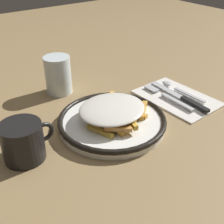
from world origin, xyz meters
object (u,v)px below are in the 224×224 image
at_px(fries_heap, 114,110).
at_px(knife, 183,98).
at_px(napkin, 178,98).
at_px(plate, 112,121).
at_px(water_glass, 58,75).
at_px(coffee_mug, 23,141).
at_px(spoon, 175,88).
at_px(fork, 168,97).

bearing_deg(fries_heap, knife, -5.19).
distance_m(fries_heap, napkin, 0.23).
xyz_separation_m(plate, water_glass, (-0.02, 0.23, 0.04)).
xyz_separation_m(fries_heap, water_glass, (-0.02, 0.23, 0.01)).
bearing_deg(knife, plate, 174.18).
height_order(fries_heap, coffee_mug, coffee_mug).
bearing_deg(coffee_mug, knife, -4.86).
bearing_deg(knife, fries_heap, 174.81).
xyz_separation_m(fries_heap, spoon, (0.25, 0.03, -0.03)).
height_order(fries_heap, knife, fries_heap).
relative_size(plate, fork, 1.46).
distance_m(fries_heap, water_glass, 0.24).
relative_size(spoon, water_glass, 1.42).
height_order(napkin, water_glass, water_glass).
bearing_deg(knife, water_glass, 133.67).
bearing_deg(water_glass, napkin, -44.02).
bearing_deg(fries_heap, plate, 144.03).
distance_m(plate, fork, 0.20).
height_order(plate, fries_heap, fries_heap).
xyz_separation_m(plate, coffee_mug, (-0.21, 0.01, 0.03)).
relative_size(spoon, coffee_mug, 1.38).
distance_m(knife, water_glass, 0.35).
height_order(plate, water_glass, water_glass).
height_order(spoon, water_glass, water_glass).
bearing_deg(coffee_mug, spoon, 2.08).
height_order(spoon, coffee_mug, coffee_mug).
bearing_deg(coffee_mug, fork, -0.83).
relative_size(plate, coffee_mug, 2.33).
height_order(plate, coffee_mug, coffee_mug).
bearing_deg(fork, knife, -48.98).
bearing_deg(fries_heap, fork, 3.25).
relative_size(plate, water_glass, 2.41).
distance_m(fork, water_glass, 0.31).
xyz_separation_m(fries_heap, knife, (0.22, -0.02, -0.03)).
height_order(plate, spoon, plate).
distance_m(fork, spoon, 0.06).
height_order(fries_heap, fork, fries_heap).
distance_m(plate, knife, 0.23).
bearing_deg(spoon, plate, -173.05).
bearing_deg(napkin, spoon, 52.10).
bearing_deg(plate, water_glass, 94.30).
distance_m(plate, fries_heap, 0.03).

